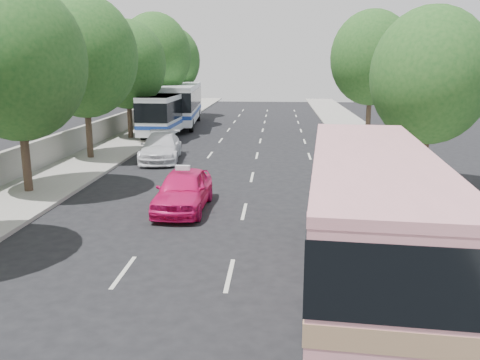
# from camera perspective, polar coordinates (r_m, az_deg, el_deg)

# --- Properties ---
(ground) EXTENTS (120.00, 120.00, 0.00)m
(ground) POSITION_cam_1_polar(r_m,az_deg,el_deg) (15.80, -4.15, -7.60)
(ground) COLOR black
(ground) RESTS_ON ground
(sidewalk_left) EXTENTS (4.00, 90.00, 0.15)m
(sidewalk_left) POSITION_cam_1_polar(r_m,az_deg,el_deg) (36.65, -12.87, 4.11)
(sidewalk_left) COLOR #9E998E
(sidewalk_left) RESTS_ON ground
(sidewalk_right) EXTENTS (4.00, 90.00, 0.12)m
(sidewalk_right) POSITION_cam_1_polar(r_m,az_deg,el_deg) (35.61, 14.36, 3.76)
(sidewalk_right) COLOR #9E998E
(sidewalk_right) RESTS_ON ground
(low_wall) EXTENTS (0.30, 90.00, 1.50)m
(low_wall) POSITION_cam_1_polar(r_m,az_deg,el_deg) (37.11, -15.60, 5.35)
(low_wall) COLOR #9E998E
(low_wall) RESTS_ON sidewalk_left
(tree_left_b) EXTENTS (5.70, 5.70, 8.88)m
(tree_left_b) POSITION_cam_1_polar(r_m,az_deg,el_deg) (23.15, -23.74, 12.61)
(tree_left_b) COLOR #38281E
(tree_left_b) RESTS_ON ground
(tree_left_c) EXTENTS (6.00, 6.00, 9.35)m
(tree_left_c) POSITION_cam_1_polar(r_m,az_deg,el_deg) (30.55, -17.05, 13.55)
(tree_left_c) COLOR #38281E
(tree_left_c) RESTS_ON ground
(tree_left_d) EXTENTS (5.52, 5.52, 8.60)m
(tree_left_d) POSITION_cam_1_polar(r_m,az_deg,el_deg) (38.11, -12.47, 12.86)
(tree_left_d) COLOR #38281E
(tree_left_d) RESTS_ON ground
(tree_left_e) EXTENTS (6.30, 6.30, 9.82)m
(tree_left_e) POSITION_cam_1_polar(r_m,az_deg,el_deg) (45.82, -9.50, 13.97)
(tree_left_e) COLOR #38281E
(tree_left_e) RESTS_ON ground
(tree_left_f) EXTENTS (5.88, 5.88, 9.16)m
(tree_left_f) POSITION_cam_1_polar(r_m,az_deg,el_deg) (53.67, -7.65, 13.41)
(tree_left_f) COLOR #38281E
(tree_left_f) RESTS_ON ground
(tree_right_near) EXTENTS (5.10, 5.10, 7.95)m
(tree_right_near) POSITION_cam_1_polar(r_m,az_deg,el_deg) (23.50, 20.86, 11.34)
(tree_right_near) COLOR #38281E
(tree_right_near) RESTS_ON ground
(tree_right_far) EXTENTS (6.00, 6.00, 9.35)m
(tree_right_far) POSITION_cam_1_polar(r_m,az_deg,el_deg) (39.17, 14.72, 13.46)
(tree_right_far) COLOR #38281E
(tree_right_far) RESTS_ON ground
(pink_bus) EXTENTS (3.76, 11.18, 3.50)m
(pink_bus) POSITION_cam_1_polar(r_m,az_deg,el_deg) (12.71, 14.44, -2.82)
(pink_bus) COLOR pink
(pink_bus) RESTS_ON ground
(pink_taxi) EXTENTS (1.92, 4.62, 1.56)m
(pink_taxi) POSITION_cam_1_polar(r_m,az_deg,el_deg) (19.65, -6.39, -1.11)
(pink_taxi) COLOR #E01364
(pink_taxi) RESTS_ON ground
(white_pickup) EXTENTS (2.75, 5.52, 1.54)m
(white_pickup) POSITION_cam_1_polar(r_m,az_deg,el_deg) (29.83, -8.87, 3.65)
(white_pickup) COLOR silver
(white_pickup) RESTS_ON ground
(tour_coach_front) EXTENTS (2.59, 10.82, 3.22)m
(tour_coach_front) POSITION_cam_1_polar(r_m,az_deg,el_deg) (40.58, -7.99, 7.81)
(tour_coach_front) COLOR silver
(tour_coach_front) RESTS_ON ground
(tour_coach_rear) EXTENTS (3.71, 12.49, 3.68)m
(tour_coach_rear) POSITION_cam_1_polar(r_m,az_deg,el_deg) (46.01, -6.54, 8.80)
(tour_coach_rear) COLOR white
(tour_coach_rear) RESTS_ON ground
(taxi_roof_sign) EXTENTS (0.55, 0.19, 0.18)m
(taxi_roof_sign) POSITION_cam_1_polar(r_m,az_deg,el_deg) (19.46, -6.45, 1.38)
(taxi_roof_sign) COLOR silver
(taxi_roof_sign) RESTS_ON pink_taxi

